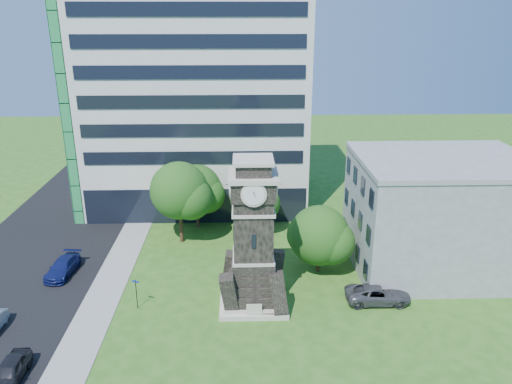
{
  "coord_description": "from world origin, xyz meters",
  "views": [
    {
      "loc": [
        2.2,
        -33.3,
        22.4
      ],
      "look_at": [
        3.37,
        7.73,
        7.51
      ],
      "focal_mm": 35.0,
      "sensor_mm": 36.0,
      "label": 1
    }
  ],
  "objects_px": {
    "car_east_lot": "(378,294)",
    "park_bench": "(268,312)",
    "car_street_north": "(63,267)",
    "street_sign": "(136,291)",
    "clock_tower": "(253,244)",
    "car_street_south": "(10,371)"
  },
  "relations": [
    {
      "from": "clock_tower",
      "to": "park_bench",
      "type": "xyz_separation_m",
      "value": [
        1.08,
        -2.18,
        -4.81
      ]
    },
    {
      "from": "car_street_south",
      "to": "car_east_lot",
      "type": "relative_size",
      "value": 0.79
    },
    {
      "from": "clock_tower",
      "to": "street_sign",
      "type": "height_order",
      "value": "clock_tower"
    },
    {
      "from": "car_east_lot",
      "to": "clock_tower",
      "type": "bearing_deg",
      "value": 88.83
    },
    {
      "from": "car_street_north",
      "to": "park_bench",
      "type": "height_order",
      "value": "car_street_north"
    },
    {
      "from": "car_street_south",
      "to": "car_east_lot",
      "type": "xyz_separation_m",
      "value": [
        25.96,
        8.51,
        0.03
      ]
    },
    {
      "from": "car_street_south",
      "to": "car_street_north",
      "type": "relative_size",
      "value": 0.87
    },
    {
      "from": "clock_tower",
      "to": "car_street_north",
      "type": "distance_m",
      "value": 18.41
    },
    {
      "from": "car_street_north",
      "to": "street_sign",
      "type": "distance_m",
      "value": 9.69
    },
    {
      "from": "clock_tower",
      "to": "car_street_north",
      "type": "height_order",
      "value": "clock_tower"
    },
    {
      "from": "street_sign",
      "to": "car_street_north",
      "type": "bearing_deg",
      "value": 167.99
    },
    {
      "from": "clock_tower",
      "to": "car_east_lot",
      "type": "relative_size",
      "value": 2.32
    },
    {
      "from": "car_street_south",
      "to": "park_bench",
      "type": "height_order",
      "value": "car_street_south"
    },
    {
      "from": "car_street_south",
      "to": "street_sign",
      "type": "distance_m",
      "value": 10.5
    },
    {
      "from": "car_street_north",
      "to": "street_sign",
      "type": "xyz_separation_m",
      "value": [
        7.78,
        -5.71,
        0.91
      ]
    },
    {
      "from": "clock_tower",
      "to": "car_street_south",
      "type": "bearing_deg",
      "value": -150.97
    },
    {
      "from": "street_sign",
      "to": "car_east_lot",
      "type": "bearing_deg",
      "value": 25.22
    },
    {
      "from": "car_east_lot",
      "to": "street_sign",
      "type": "distance_m",
      "value": 19.46
    },
    {
      "from": "clock_tower",
      "to": "car_street_south",
      "type": "distance_m",
      "value": 18.67
    },
    {
      "from": "car_east_lot",
      "to": "park_bench",
      "type": "distance_m",
      "value": 9.26
    },
    {
      "from": "car_street_south",
      "to": "park_bench",
      "type": "distance_m",
      "value": 18.16
    },
    {
      "from": "car_east_lot",
      "to": "park_bench",
      "type": "relative_size",
      "value": 3.06
    }
  ]
}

